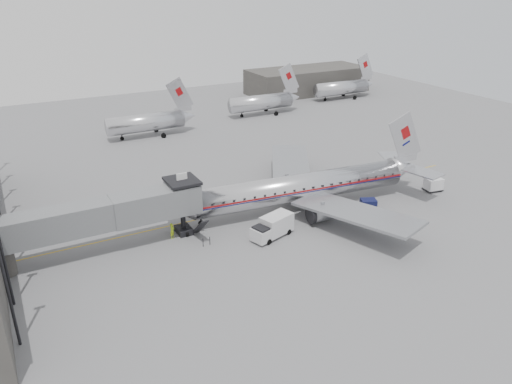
{
  "coord_description": "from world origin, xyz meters",
  "views": [
    {
      "loc": [
        -25.92,
        -44.71,
        26.87
      ],
      "look_at": [
        0.0,
        3.51,
        3.2
      ],
      "focal_mm": 35.0,
      "sensor_mm": 36.0,
      "label": 1
    }
  ],
  "objects_px": {
    "baggage_cart_white": "(433,184)",
    "ramp_worker": "(172,231)",
    "airliner": "(305,187)",
    "service_van": "(273,227)",
    "baggage_cart_navy": "(368,205)"
  },
  "relations": [
    {
      "from": "ramp_worker",
      "to": "airliner",
      "type": "bearing_deg",
      "value": -43.55
    },
    {
      "from": "service_van",
      "to": "ramp_worker",
      "type": "height_order",
      "value": "service_van"
    },
    {
      "from": "service_van",
      "to": "baggage_cart_white",
      "type": "relative_size",
      "value": 2.2
    },
    {
      "from": "airliner",
      "to": "service_van",
      "type": "relative_size",
      "value": 6.25
    },
    {
      "from": "service_van",
      "to": "ramp_worker",
      "type": "distance_m",
      "value": 11.19
    },
    {
      "from": "airliner",
      "to": "ramp_worker",
      "type": "relative_size",
      "value": 18.93
    },
    {
      "from": "baggage_cart_white",
      "to": "ramp_worker",
      "type": "relative_size",
      "value": 1.38
    },
    {
      "from": "airliner",
      "to": "ramp_worker",
      "type": "bearing_deg",
      "value": -174.57
    },
    {
      "from": "airliner",
      "to": "baggage_cart_white",
      "type": "relative_size",
      "value": 13.76
    },
    {
      "from": "baggage_cart_white",
      "to": "ramp_worker",
      "type": "height_order",
      "value": "ramp_worker"
    },
    {
      "from": "baggage_cart_navy",
      "to": "ramp_worker",
      "type": "bearing_deg",
      "value": -168.26
    },
    {
      "from": "airliner",
      "to": "service_van",
      "type": "height_order",
      "value": "airliner"
    },
    {
      "from": "airliner",
      "to": "baggage_cart_white",
      "type": "height_order",
      "value": "airliner"
    },
    {
      "from": "baggage_cart_navy",
      "to": "ramp_worker",
      "type": "xyz_separation_m",
      "value": [
        -23.88,
        4.79,
        0.1
      ]
    },
    {
      "from": "ramp_worker",
      "to": "service_van",
      "type": "bearing_deg",
      "value": -70.0
    }
  ]
}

